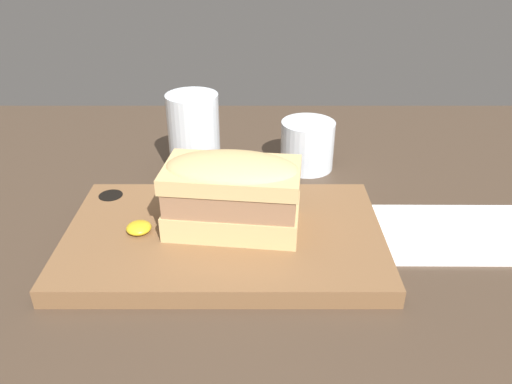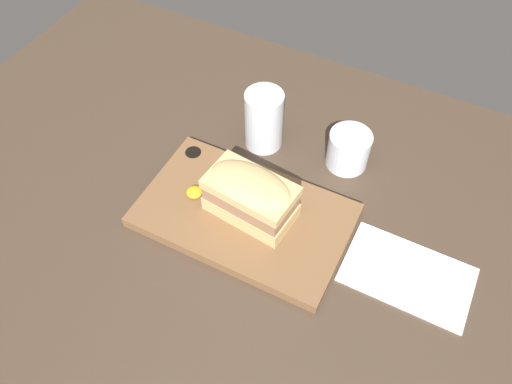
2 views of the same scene
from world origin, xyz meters
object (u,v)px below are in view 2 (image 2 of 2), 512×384
Objects in this scene: serving_board at (244,215)px; wine_glass at (348,150)px; napkin at (407,275)px; sandwich at (251,195)px; water_glass at (264,123)px.

wine_glass is at bearing 60.82° from serving_board.
wine_glass is 26.15cm from napkin.
sandwich is 1.29× the size of water_glass.
water_glass reaches higher than wine_glass.
napkin is (28.47, 1.59, -6.89)cm from sandwich.
sandwich reaches higher than serving_board.
serving_board is 2.30× the size of sandwich.
sandwich is 29.34cm from napkin.
serving_board is at bearing -74.25° from water_glass.
wine_glass reaches higher than serving_board.
sandwich is at bearing -117.40° from wine_glass.
water_glass is at bearing -171.79° from wine_glass.
napkin is (17.93, -18.75, -3.27)cm from wine_glass.
water_glass reaches higher than napkin.
serving_board is 19.66cm from water_glass.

